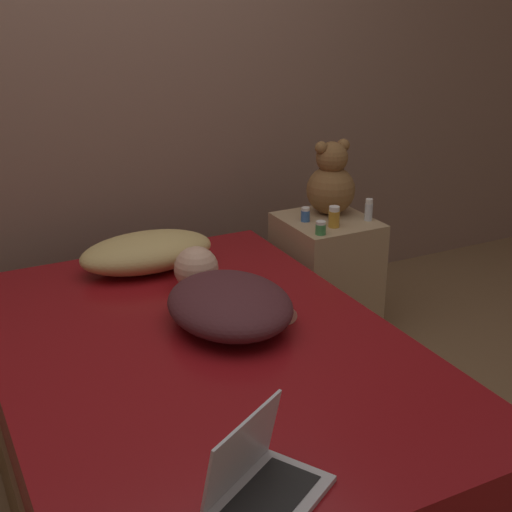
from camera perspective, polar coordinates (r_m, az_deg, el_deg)
ground_plane at (r=2.73m, az=-4.02°, el=-15.87°), size 12.00×12.00×0.00m
wall_back at (r=3.41m, az=-13.41°, el=14.99°), size 8.00×0.06×2.60m
bed at (r=2.60m, az=-4.16°, el=-11.74°), size 1.38×2.00×0.48m
nightstand at (r=3.53m, az=5.58°, el=-1.44°), size 0.41×0.44×0.57m
pillow at (r=3.08m, az=-8.72°, el=0.32°), size 0.58×0.33×0.16m
person_lying at (r=2.61m, az=-2.43°, el=-3.47°), size 0.46×0.71×0.18m
laptop at (r=1.80m, az=0.34°, el=-17.47°), size 0.36×0.33×0.21m
teddy_bear at (r=3.47m, az=6.02°, el=5.90°), size 0.24×0.24×0.36m
bottle_green at (r=3.21m, az=5.20°, el=2.25°), size 0.05×0.05×0.06m
bottle_amber at (r=3.31m, az=6.27°, el=3.13°), size 0.05×0.05×0.10m
bottle_blue at (r=3.38m, az=3.98°, el=3.33°), size 0.04×0.04×0.07m
bottle_clear at (r=3.42m, az=9.00°, el=3.66°), size 0.04×0.04×0.11m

